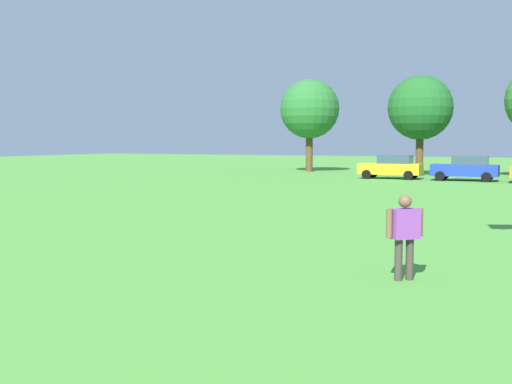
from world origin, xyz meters
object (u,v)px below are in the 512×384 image
at_px(parked_car_blue_1, 466,168).
at_px(tree_left, 420,108).
at_px(tree_far_left, 310,109).
at_px(adult_bystander, 405,230).
at_px(parked_car_yellow_0, 392,167).

height_order(parked_car_blue_1, tree_left, tree_left).
xyz_separation_m(parked_car_blue_1, tree_far_left, (-13.98, 7.61, 4.54)).
distance_m(parked_car_blue_1, tree_left, 7.65).
bearing_deg(adult_bystander, parked_car_yellow_0, -119.60).
relative_size(parked_car_yellow_0, parked_car_blue_1, 1.00).
relative_size(adult_bystander, parked_car_yellow_0, 0.38).
xyz_separation_m(adult_bystander, parked_car_yellow_0, (-7.75, 32.32, -0.13)).
height_order(adult_bystander, tree_far_left, tree_far_left).
distance_m(parked_car_yellow_0, tree_far_left, 12.55).
height_order(adult_bystander, tree_left, tree_left).
bearing_deg(parked_car_blue_1, tree_far_left, -28.54).
height_order(adult_bystander, parked_car_yellow_0, parked_car_yellow_0).
bearing_deg(parked_car_yellow_0, adult_bystander, 103.48).
distance_m(parked_car_yellow_0, tree_left, 6.53).
height_order(adult_bystander, parked_car_blue_1, parked_car_blue_1).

